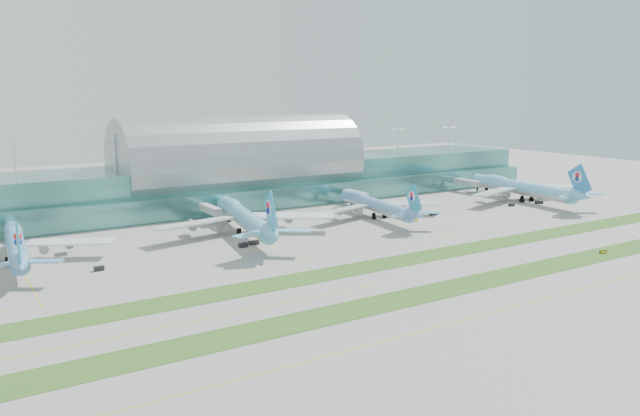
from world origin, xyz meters
TOP-DOWN VIEW (x-y plane):
  - ground at (0.00, 0.00)m, footprint 700.00×700.00m
  - terminal at (0.01, 128.79)m, footprint 340.00×69.10m
  - grass_strip_near at (0.00, -28.00)m, footprint 420.00×12.00m
  - grass_strip_far at (0.00, 2.00)m, footprint 420.00×12.00m
  - taxiline_a at (0.00, -48.00)m, footprint 420.00×0.35m
  - taxiline_b at (0.00, -14.00)m, footprint 420.00×0.35m
  - taxiline_c at (0.00, 18.00)m, footprint 420.00×0.35m
  - taxiline_d at (0.00, 40.00)m, footprint 420.00×0.35m
  - airliner_a at (-108.54, 67.57)m, footprint 60.62×68.99m
  - airliner_b at (-28.34, 65.52)m, footprint 70.52×80.97m
  - airliner_c at (34.55, 64.59)m, footprint 59.90×68.45m
  - airliner_d at (123.33, 59.82)m, footprint 71.53×81.55m
  - gse_b at (-88.37, 42.82)m, footprint 3.03×1.82m
  - gse_c at (-33.05, 47.51)m, footprint 3.95×2.25m
  - gse_d at (-37.97, 46.02)m, footprint 3.25×2.02m
  - gse_e at (43.19, 48.53)m, footprint 3.73×2.84m
  - gse_f at (59.15, 53.89)m, footprint 3.78×2.14m
  - gse_g at (106.83, 50.77)m, footprint 3.08×2.02m
  - gse_h at (123.56, 48.21)m, footprint 4.15×3.05m
  - taxiway_sign_east at (62.43, -27.64)m, footprint 2.75×1.16m

SIDE VIEW (x-z plane):
  - ground at x=0.00m, z-range 0.00..0.00m
  - taxiline_a at x=0.00m, z-range 0.00..0.01m
  - taxiline_b at x=0.00m, z-range 0.00..0.01m
  - taxiline_c at x=0.00m, z-range 0.00..0.01m
  - taxiline_d at x=0.00m, z-range 0.00..0.01m
  - grass_strip_near at x=0.00m, z-range 0.00..0.08m
  - grass_strip_far at x=0.00m, z-range 0.00..0.08m
  - taxiway_sign_east at x=62.43m, z-range -0.01..1.18m
  - gse_e at x=43.19m, z-range 0.00..1.30m
  - gse_f at x=59.15m, z-range 0.00..1.36m
  - gse_c at x=-33.05m, z-range 0.00..1.41m
  - gse_g at x=106.83m, z-range 0.00..1.44m
  - gse_b at x=-88.37m, z-range 0.00..1.45m
  - gse_h at x=123.56m, z-range 0.00..1.58m
  - gse_d at x=-37.97m, z-range 0.00..1.60m
  - airliner_c at x=34.55m, z-range -3.61..15.24m
  - airliner_a at x=-108.54m, z-range -3.63..15.34m
  - airliner_b at x=-28.34m, z-range -4.29..18.10m
  - airliner_d at x=123.33m, z-range -4.30..18.14m
  - terminal at x=0.01m, z-range -3.77..32.23m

